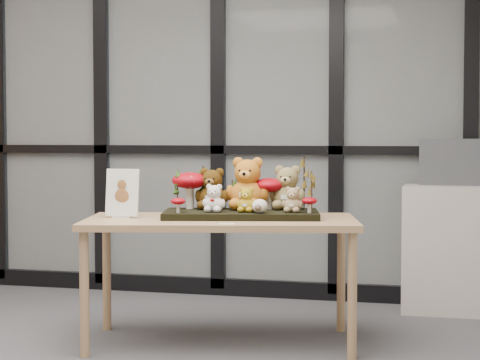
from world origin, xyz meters
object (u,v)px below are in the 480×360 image
(display_table, at_px, (221,231))
(mushroom_back_right, at_px, (269,192))
(bear_tan_back, at_px, (287,185))
(monitor, at_px, (453,162))
(bear_beige_small, at_px, (293,198))
(bear_white_bow, at_px, (214,197))
(bear_brown_medium, at_px, (212,187))
(mushroom_front_left, at_px, (178,205))
(diorama_tray, at_px, (241,214))
(bear_pooh_yellow, at_px, (248,181))
(mushroom_back_left, at_px, (190,189))
(mushroom_front_right, at_px, (309,204))
(sign_holder, at_px, (122,196))
(bear_small_yellow, at_px, (247,198))
(cabinet, at_px, (452,249))
(plush_cream_hedgehog, at_px, (260,205))

(display_table, distance_m, mushroom_back_right, 0.37)
(bear_tan_back, distance_m, monitor, 1.33)
(bear_tan_back, relative_size, bear_beige_small, 1.77)
(bear_white_bow, bearing_deg, bear_brown_medium, 96.83)
(mushroom_front_left, height_order, monitor, monitor)
(diorama_tray, xyz_separation_m, bear_tan_back, (0.23, 0.15, 0.16))
(mushroom_front_left, xyz_separation_m, monitor, (1.43, 1.33, 0.20))
(bear_pooh_yellow, distance_m, bear_beige_small, 0.32)
(bear_pooh_yellow, distance_m, mushroom_back_left, 0.34)
(mushroom_back_left, relative_size, mushroom_front_left, 2.56)
(bear_pooh_yellow, xyz_separation_m, monitor, (1.12, 1.03, 0.08))
(monitor, bearing_deg, mushroom_front_right, -122.66)
(display_table, height_order, mushroom_front_right, mushroom_front_right)
(sign_holder, bearing_deg, bear_pooh_yellow, 22.82)
(bear_white_bow, bearing_deg, diorama_tray, 27.78)
(bear_small_yellow, distance_m, mushroom_front_right, 0.35)
(mushroom_back_left, xyz_separation_m, cabinet, (1.45, 1.04, -0.43))
(bear_white_bow, relative_size, bear_beige_small, 1.09)
(bear_beige_small, relative_size, plush_cream_hedgehog, 1.83)
(plush_cream_hedgehog, bearing_deg, bear_small_yellow, 141.39)
(bear_brown_medium, distance_m, plush_cream_hedgehog, 0.37)
(bear_tan_back, height_order, sign_holder, bear_tan_back)
(plush_cream_hedgehog, xyz_separation_m, monitor, (1.00, 1.23, 0.20))
(diorama_tray, distance_m, bear_small_yellow, 0.13)
(cabinet, bearing_deg, diorama_tray, -135.58)
(bear_small_yellow, relative_size, mushroom_front_left, 1.69)
(bear_brown_medium, height_order, bear_tan_back, bear_tan_back)
(mushroom_back_left, bearing_deg, mushroom_front_left, -86.14)
(bear_tan_back, bearing_deg, diorama_tray, -159.05)
(mushroom_back_left, height_order, mushroom_front_right, mushroom_back_left)
(display_table, relative_size, bear_white_bow, 9.52)
(bear_pooh_yellow, relative_size, mushroom_back_right, 1.66)
(display_table, bearing_deg, diorama_tray, 26.57)
(display_table, height_order, mushroom_back_left, mushroom_back_left)
(mushroom_front_left, bearing_deg, sign_holder, 177.16)
(bear_white_bow, xyz_separation_m, monitor, (1.25, 1.23, 0.16))
(bear_tan_back, relative_size, sign_holder, 1.01)
(bear_brown_medium, xyz_separation_m, bear_white_bow, (0.06, -0.17, -0.04))
(cabinet, height_order, monitor, monitor)
(mushroom_front_right, relative_size, cabinet, 0.11)
(mushroom_back_right, xyz_separation_m, sign_holder, (-0.76, -0.33, -0.01))
(diorama_tray, relative_size, bear_white_bow, 5.04)
(diorama_tray, height_order, bear_white_bow, bear_white_bow)
(cabinet, bearing_deg, mushroom_front_left, -137.57)
(bear_pooh_yellow, height_order, bear_white_bow, bear_pooh_yellow)
(bear_white_bow, relative_size, mushroom_front_right, 1.80)
(mushroom_back_left, bearing_deg, bear_white_bow, -41.55)
(mushroom_front_right, bearing_deg, sign_holder, -171.34)
(monitor, bearing_deg, bear_beige_small, -126.09)
(display_table, distance_m, cabinet, 1.72)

